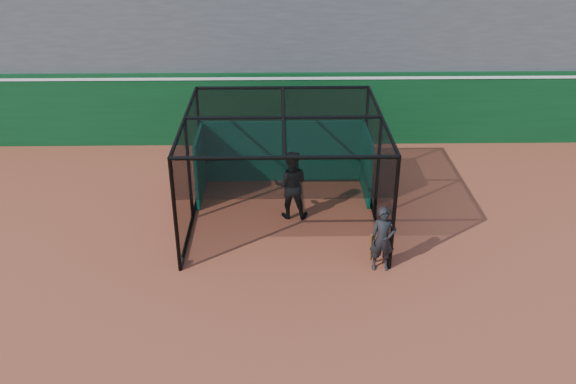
{
  "coord_description": "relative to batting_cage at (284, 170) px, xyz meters",
  "views": [
    {
      "loc": [
        0.18,
        -11.15,
        8.21
      ],
      "look_at": [
        0.41,
        2.0,
        1.4
      ],
      "focal_mm": 38.0,
      "sensor_mm": 36.0,
      "label": 1
    }
  ],
  "objects": [
    {
      "name": "on_deck_player",
      "position": [
        2.25,
        -2.46,
        -0.63
      ],
      "size": [
        0.62,
        0.42,
        1.61
      ],
      "color": "black",
      "rests_on": "ground"
    },
    {
      "name": "batting_cage",
      "position": [
        0.0,
        0.0,
        0.0
      ],
      "size": [
        5.02,
        4.97,
        2.88
      ],
      "color": "black",
      "rests_on": "ground"
    },
    {
      "name": "batter",
      "position": [
        0.19,
        0.1,
        -0.49
      ],
      "size": [
        0.96,
        0.77,
        1.89
      ],
      "primitive_type": "imported",
      "rotation": [
        0.0,
        0.0,
        3.08
      ],
      "color": "black",
      "rests_on": "ground"
    },
    {
      "name": "outfield_wall",
      "position": [
        -0.31,
        5.29,
        -0.15
      ],
      "size": [
        50.0,
        0.5,
        2.5
      ],
      "color": "#0A3A19",
      "rests_on": "ground"
    },
    {
      "name": "ground",
      "position": [
        -0.31,
        -3.21,
        -1.43
      ],
      "size": [
        120.0,
        120.0,
        0.0
      ],
      "primitive_type": "plane",
      "color": "brown",
      "rests_on": "ground"
    }
  ]
}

